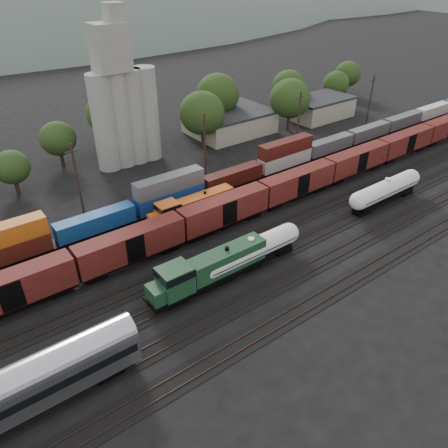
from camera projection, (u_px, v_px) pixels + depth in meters
ground at (225, 251)px, 61.87m from camera, size 600.00×600.00×0.00m
tracks at (225, 251)px, 61.85m from camera, size 180.00×33.20×0.20m
green_locomotive at (206, 270)px, 53.69m from camera, size 18.15×3.20×4.81m
tank_car_a at (251, 251)px, 57.38m from camera, size 16.59×2.97×4.35m
tank_car_b at (386, 190)px, 72.13m from camera, size 16.94×3.03×4.44m
orange_locomotive at (191, 207)px, 67.88m from camera, size 16.30×2.72×4.08m
boxcar_string at (263, 196)px, 69.40m from camera, size 184.40×2.90×4.20m
container_wall at (164, 198)px, 70.27m from camera, size 178.40×2.60×5.80m
grain_silo at (124, 107)px, 82.07m from camera, size 13.40×5.00×29.00m
industrial_sheds at (146, 148)px, 87.86m from camera, size 119.38×17.26×5.10m
tree_band at (114, 128)px, 84.98m from camera, size 162.84×22.19×12.86m
utility_poles at (146, 160)px, 73.55m from camera, size 122.20×0.36×12.00m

